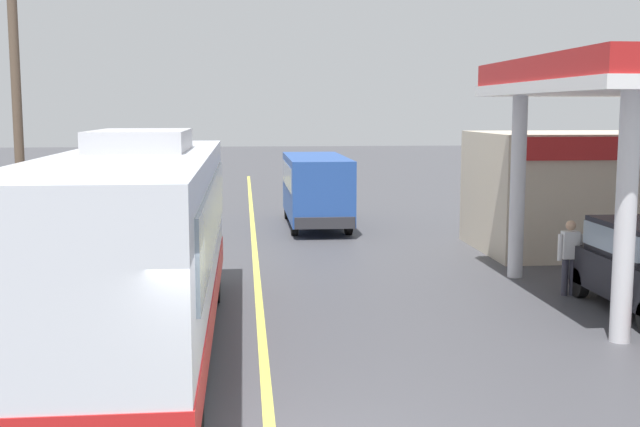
# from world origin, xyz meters

# --- Properties ---
(ground) EXTENTS (120.00, 120.00, 0.00)m
(ground) POSITION_xyz_m (0.00, 20.00, 0.00)
(ground) COLOR #424247
(lane_divider_stripe) EXTENTS (0.16, 50.00, 0.01)m
(lane_divider_stripe) POSITION_xyz_m (0.00, 15.00, 0.00)
(lane_divider_stripe) COLOR #D8CC4C
(lane_divider_stripe) RESTS_ON ground
(coach_bus_main) EXTENTS (2.60, 11.04, 3.69)m
(coach_bus_main) POSITION_xyz_m (-2.07, 4.69, 1.72)
(coach_bus_main) COLOR silver
(coach_bus_main) RESTS_ON ground
(gas_station_roadside) EXTENTS (9.10, 11.95, 5.10)m
(gas_station_roadside) POSITION_xyz_m (9.95, 11.34, 2.63)
(gas_station_roadside) COLOR #B21E1E
(gas_station_roadside) RESTS_ON ground
(minibus_opposing_lane) EXTENTS (2.04, 6.13, 2.44)m
(minibus_opposing_lane) POSITION_xyz_m (2.21, 18.78, 1.47)
(minibus_opposing_lane) COLOR #264C9E
(minibus_opposing_lane) RESTS_ON ground
(pedestrian_near_pump) EXTENTS (0.55, 0.22, 1.66)m
(pedestrian_near_pump) POSITION_xyz_m (6.77, 7.88, 0.93)
(pedestrian_near_pump) COLOR #33333F
(pedestrian_near_pump) RESTS_ON ground
(utility_pole_roadside) EXTENTS (1.80, 0.24, 8.38)m
(utility_pole_roadside) POSITION_xyz_m (-5.93, 12.17, 4.37)
(utility_pole_roadside) COLOR brown
(utility_pole_roadside) RESTS_ON ground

